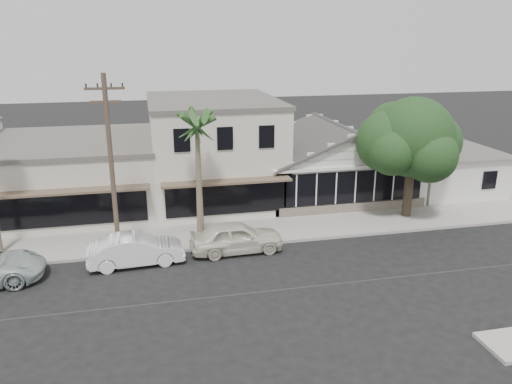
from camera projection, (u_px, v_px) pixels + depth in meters
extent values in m
plane|color=black|center=(324.00, 285.00, 22.15)|extent=(140.00, 140.00, 0.00)
cube|color=#9E9991|center=(140.00, 241.00, 26.77)|extent=(90.00, 3.50, 0.15)
cube|color=silver|center=(331.00, 174.00, 34.37)|extent=(10.00, 8.00, 3.00)
cube|color=black|center=(355.00, 187.00, 30.52)|extent=(8.80, 0.10, 2.00)
cube|color=#60564C|center=(354.00, 208.00, 30.95)|extent=(9.60, 0.18, 0.70)
cube|color=silver|center=(446.00, 171.00, 35.13)|extent=(6.00, 6.00, 3.00)
cube|color=silver|center=(214.00, 151.00, 33.13)|extent=(8.00, 10.00, 6.50)
cube|color=silver|center=(73.00, 176.00, 31.63)|extent=(10.00, 10.00, 4.20)
cylinder|color=brown|center=(112.00, 169.00, 23.79)|extent=(0.24, 0.24, 9.00)
cube|color=brown|center=(105.00, 88.00, 22.65)|extent=(1.80, 0.12, 0.12)
cube|color=brown|center=(106.00, 102.00, 22.83)|extent=(1.40, 0.12, 0.12)
imported|color=silver|center=(236.00, 237.00, 25.37)|extent=(4.76, 2.04, 1.60)
imported|color=white|center=(136.00, 250.00, 23.98)|extent=(4.66, 1.91, 1.50)
cylinder|color=#443729|center=(408.00, 195.00, 29.96)|extent=(0.54, 0.54, 2.89)
sphere|color=#1A3214|center=(413.00, 137.00, 28.90)|extent=(4.69, 4.69, 4.69)
sphere|color=#1A3214|center=(433.00, 142.00, 29.88)|extent=(3.43, 3.43, 3.43)
sphere|color=#1A3214|center=(387.00, 142.00, 29.02)|extent=(3.61, 3.61, 3.61)
sphere|color=#1A3214|center=(430.00, 156.00, 27.96)|extent=(3.07, 3.07, 3.07)
sphere|color=#1A3214|center=(393.00, 129.00, 30.05)|extent=(3.25, 3.25, 3.25)
sphere|color=#1A3214|center=(420.00, 122.00, 30.11)|extent=(2.89, 2.89, 2.89)
sphere|color=#1A3214|center=(393.00, 152.00, 28.08)|extent=(2.71, 2.71, 2.71)
cone|color=#726651|center=(199.00, 187.00, 26.09)|extent=(0.40, 0.40, 6.08)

